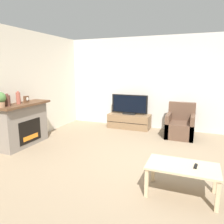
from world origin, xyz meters
name	(u,v)px	position (x,y,z in m)	size (l,w,h in m)	color
ground_plane	(145,166)	(0.00, 0.00, 0.00)	(24.00, 24.00, 0.00)	#89755B
wall_back	(168,84)	(0.00, 2.74, 1.35)	(12.00, 0.06, 2.70)	beige
wall_left	(11,88)	(-3.13, 0.00, 1.35)	(0.06, 12.00, 2.70)	beige
fireplace	(23,124)	(-2.90, 0.05, 0.51)	(0.51, 1.35, 1.00)	slate
mantel_vase_left	(7,100)	(-2.89, -0.36, 1.13)	(0.12, 0.12, 0.27)	#512D23
mantel_vase_centre_left	(18,98)	(-2.89, -0.05, 1.14)	(0.09, 0.09, 0.29)	#994C3D
mantel_clock	(26,99)	(-2.89, 0.18, 1.08)	(0.08, 0.11, 0.15)	brown
potted_plant	(0,99)	(-2.89, -0.53, 1.18)	(0.22, 0.22, 0.31)	#936B4C
tv_stand	(129,121)	(-1.06, 2.42, 0.21)	(1.25, 0.52, 0.43)	brown
tv	(129,105)	(-1.06, 2.42, 0.70)	(1.10, 0.18, 0.59)	black
armchair	(180,126)	(0.45, 2.08, 0.29)	(0.70, 0.76, 0.89)	brown
coffee_table	(182,169)	(0.70, -0.74, 0.39)	(0.98, 0.55, 0.45)	#CCB289
remote	(196,166)	(0.88, -0.72, 0.46)	(0.05, 0.15, 0.02)	black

